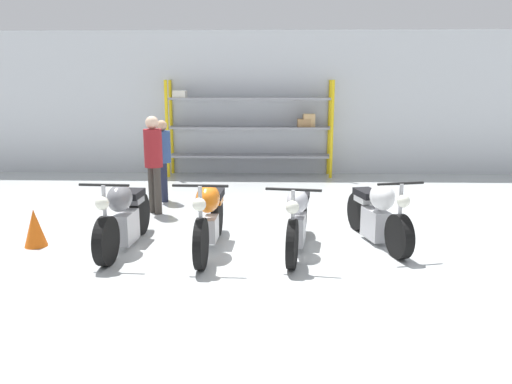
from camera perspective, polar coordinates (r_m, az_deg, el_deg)
name	(u,v)px	position (r m, az deg, el deg)	size (l,w,h in m)	color
ground_plane	(255,245)	(7.27, -0.09, -6.07)	(30.00, 30.00, 0.00)	#B2B7B7
back_wall	(262,104)	(12.93, 0.74, 10.08)	(30.00, 0.08, 3.60)	silver
shelving_rack	(252,126)	(12.60, -0.43, 7.55)	(4.14, 0.63, 2.39)	yellow
motorcycle_grey	(124,216)	(7.26, -14.86, -2.72)	(0.65, 2.02, 1.06)	black
motorcycle_orange	(209,215)	(6.93, -5.34, -2.58)	(0.70, 2.11, 1.08)	black
motorcycle_silver	(298,219)	(6.94, 4.79, -3.04)	(0.70, 2.04, 1.02)	black
motorcycle_white	(377,214)	(7.47, 13.71, -2.43)	(0.76, 1.93, 1.03)	black
person_browsing	(163,154)	(9.98, -10.61, 4.27)	(0.40, 0.40, 1.60)	#1E2338
person_near_rack	(153,157)	(9.02, -11.64, 3.99)	(0.45, 0.45, 1.74)	#38332D
traffic_cone	(35,228)	(7.81, -23.97, -3.76)	(0.32, 0.32, 0.55)	orange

